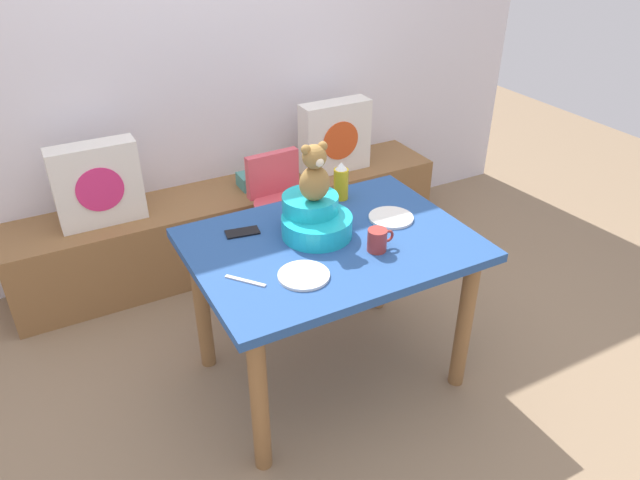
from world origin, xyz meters
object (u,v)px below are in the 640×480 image
object	(u,v)px
pillow_floral_left	(97,184)
infant_seat_teal	(315,218)
ketchup_bottle	(341,182)
dinner_plate_near	(304,275)
teddy_bear	(314,174)
dinner_plate_far	(391,218)
coffee_mug	(378,240)
book_stack	(256,179)
pillow_floral_right	(335,137)
cell_phone	(242,232)
dining_table	(331,263)
highchair	(284,207)

from	to	relation	value
pillow_floral_left	infant_seat_teal	bearing A→B (deg)	-56.08
ketchup_bottle	dinner_plate_near	xyz separation A→B (m)	(-0.45, -0.50, -0.08)
teddy_bear	dinner_plate_far	bearing A→B (deg)	-7.89
dinner_plate_near	infant_seat_teal	bearing A→B (deg)	55.02
coffee_mug	dinner_plate_near	size ratio (longest dim) A/B	0.60
book_stack	pillow_floral_right	bearing A→B (deg)	-2.25
dinner_plate_far	cell_phone	bearing A→B (deg)	162.80
pillow_floral_right	dinner_plate_far	bearing A→B (deg)	-107.11
book_stack	dining_table	world-z (taller)	dining_table
ketchup_bottle	book_stack	bearing A→B (deg)	96.02
ketchup_bottle	dinner_plate_near	bearing A→B (deg)	-131.91
infant_seat_teal	dinner_plate_near	xyz separation A→B (m)	(-0.19, -0.27, -0.07)
dining_table	cell_phone	xyz separation A→B (m)	(-0.31, 0.23, 0.12)
pillow_floral_right	infant_seat_teal	xyz separation A→B (m)	(-0.70, -1.07, 0.13)
ketchup_bottle	dinner_plate_far	size ratio (longest dim) A/B	0.92
infant_seat_teal	ketchup_bottle	distance (m)	0.35
book_stack	dining_table	bearing A→B (deg)	-96.71
pillow_floral_right	cell_phone	world-z (taller)	pillow_floral_right
infant_seat_teal	cell_phone	distance (m)	0.32
coffee_mug	infant_seat_teal	bearing A→B (deg)	123.61
ketchup_bottle	dinner_plate_near	distance (m)	0.68
dining_table	cell_phone	size ratio (longest dim) A/B	8.11
pillow_floral_left	teddy_bear	bearing A→B (deg)	-56.09
coffee_mug	book_stack	bearing A→B (deg)	89.61
pillow_floral_right	ketchup_bottle	distance (m)	0.96
highchair	dinner_plate_far	bearing A→B (deg)	-73.91
highchair	infant_seat_teal	xyz separation A→B (m)	(-0.16, -0.65, 0.29)
pillow_floral_left	teddy_bear	xyz separation A→B (m)	(0.72, -1.07, 0.34)
dinner_plate_far	dinner_plate_near	bearing A→B (deg)	-158.00
dining_table	dinner_plate_near	distance (m)	0.31
book_stack	cell_phone	world-z (taller)	cell_phone
infant_seat_teal	dinner_plate_far	world-z (taller)	infant_seat_teal
dinner_plate_far	coffee_mug	bearing A→B (deg)	-135.78
teddy_bear	ketchup_bottle	size ratio (longest dim) A/B	1.35
highchair	ketchup_bottle	world-z (taller)	ketchup_bottle
pillow_floral_right	teddy_bear	xyz separation A→B (m)	(-0.70, -1.07, 0.34)
infant_seat_teal	dinner_plate_near	bearing A→B (deg)	-124.98
dinner_plate_near	ketchup_bottle	bearing A→B (deg)	48.09
highchair	dinner_plate_near	distance (m)	1.01
pillow_floral_right	infant_seat_teal	size ratio (longest dim) A/B	1.33
dinner_plate_far	book_stack	bearing A→B (deg)	99.39
book_stack	dinner_plate_far	bearing A→B (deg)	-80.61
pillow_floral_right	infant_seat_teal	world-z (taller)	same
cell_phone	pillow_floral_left	bearing A→B (deg)	34.94
book_stack	dinner_plate_far	size ratio (longest dim) A/B	1.00
coffee_mug	dinner_plate_far	size ratio (longest dim) A/B	0.60
coffee_mug	teddy_bear	bearing A→B (deg)	123.67
dinner_plate_far	highchair	bearing A→B (deg)	106.09
dinner_plate_far	cell_phone	world-z (taller)	dinner_plate_far
book_stack	cell_phone	bearing A→B (deg)	-115.20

